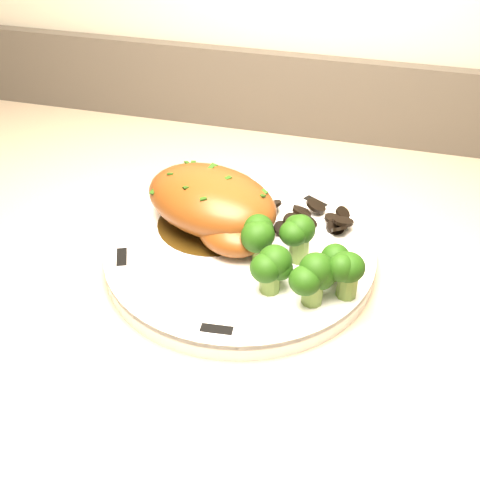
# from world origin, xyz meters

# --- Properties ---
(plate) EXTENTS (0.34, 0.34, 0.02)m
(plate) POSITION_xyz_m (0.26, 1.67, 0.96)
(plate) COLOR white
(plate) RESTS_ON counter
(rim_accent_0) EXTENTS (0.03, 0.02, 0.00)m
(rim_accent_0) POSITION_xyz_m (0.33, 1.78, 0.98)
(rim_accent_0) COLOR black
(rim_accent_0) RESTS_ON plate
(rim_accent_1) EXTENTS (0.03, 0.03, 0.00)m
(rim_accent_1) POSITION_xyz_m (0.18, 1.76, 0.98)
(rim_accent_1) COLOR black
(rim_accent_1) RESTS_ON plate
(rim_accent_2) EXTENTS (0.02, 0.03, 0.00)m
(rim_accent_2) POSITION_xyz_m (0.15, 1.62, 0.98)
(rim_accent_2) COLOR black
(rim_accent_2) RESTS_ON plate
(rim_accent_3) EXTENTS (0.03, 0.01, 0.00)m
(rim_accent_3) POSITION_xyz_m (0.27, 1.54, 0.98)
(rim_accent_3) COLOR black
(rim_accent_3) RESTS_ON plate
(rim_accent_4) EXTENTS (0.02, 0.03, 0.00)m
(rim_accent_4) POSITION_xyz_m (0.38, 1.64, 0.98)
(rim_accent_4) COLOR black
(rim_accent_4) RESTS_ON plate
(gravy_pool) EXTENTS (0.12, 0.12, 0.00)m
(gravy_pool) POSITION_xyz_m (0.22, 1.70, 0.98)
(gravy_pool) COLOR #312008
(gravy_pool) RESTS_ON plate
(chicken_breast) EXTENTS (0.19, 0.16, 0.06)m
(chicken_breast) POSITION_xyz_m (0.22, 1.70, 1.01)
(chicken_breast) COLOR brown
(chicken_breast) RESTS_ON plate
(mushroom_pile) EXTENTS (0.09, 0.07, 0.03)m
(mushroom_pile) POSITION_xyz_m (0.32, 1.72, 0.98)
(mushroom_pile) COLOR black
(mushroom_pile) RESTS_ON plate
(broccoli_florets) EXTENTS (0.12, 0.09, 0.05)m
(broccoli_florets) POSITION_xyz_m (0.34, 1.63, 1.00)
(broccoli_florets) COLOR olive
(broccoli_florets) RESTS_ON plate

